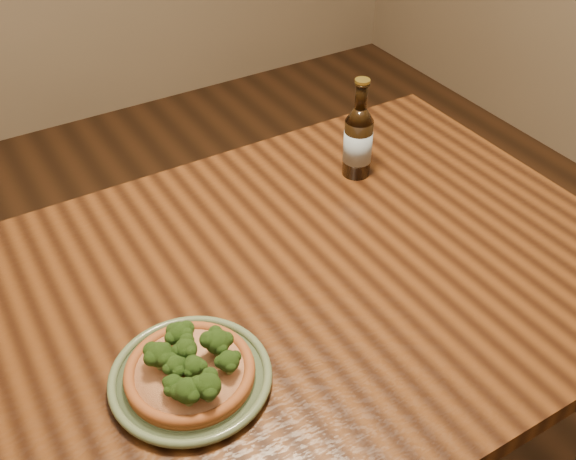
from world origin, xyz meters
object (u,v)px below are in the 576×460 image
table (221,346)px  pizza (190,369)px  plate (191,377)px  beer_bottle (358,141)px

table → pizza: 0.20m
plate → pizza: size_ratio=1.26×
plate → table: bearing=48.5°
table → pizza: (-0.10, -0.12, 0.12)m
plate → beer_bottle: bearing=31.5°
table → plate: 0.19m
table → pizza: size_ratio=7.96×
plate → pizza: bearing=-78.5°
pizza → beer_bottle: (0.56, 0.34, 0.05)m
table → plate: (-0.10, -0.12, 0.10)m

